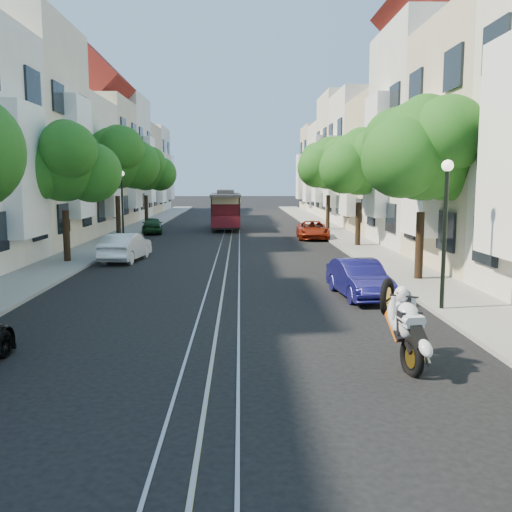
{
  "coord_description": "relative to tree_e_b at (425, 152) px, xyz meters",
  "views": [
    {
      "loc": [
        0.6,
        -11.67,
        3.71
      ],
      "look_at": [
        1.1,
        6.45,
        1.31
      ],
      "focal_mm": 40.0,
      "sensor_mm": 36.0,
      "label": 1
    }
  ],
  "objects": [
    {
      "name": "parked_car_w_far",
      "position": [
        -12.86,
        19.62,
        -4.15
      ],
      "size": [
        1.79,
        3.58,
        1.17
      ],
      "primitive_type": "imported",
      "rotation": [
        0.0,
        0.0,
        3.26
      ],
      "color": "#163719",
      "rests_on": "ground"
    },
    {
      "name": "tree_e_c",
      "position": [
        -0.0,
        11.0,
        -0.13
      ],
      "size": [
        4.84,
        3.99,
        6.52
      ],
      "color": "black",
      "rests_on": "ground"
    },
    {
      "name": "tree_w_c",
      "position": [
        -14.4,
        16.0,
        0.34
      ],
      "size": [
        5.13,
        4.28,
        7.09
      ],
      "color": "black",
      "rests_on": "ground"
    },
    {
      "name": "ground",
      "position": [
        -7.26,
        19.02,
        -4.73
      ],
      "size": [
        200.0,
        200.0,
        0.0
      ],
      "primitive_type": "plane",
      "color": "black",
      "rests_on": "ground"
    },
    {
      "name": "sidewalk_west",
      "position": [
        -14.51,
        19.02,
        -4.67
      ],
      "size": [
        2.5,
        80.0,
        0.12
      ],
      "primitive_type": "cube",
      "color": "gray",
      "rests_on": "ground"
    },
    {
      "name": "townhouses_east",
      "position": [
        4.61,
        18.94,
        0.45
      ],
      "size": [
        7.75,
        72.0,
        12.0
      ],
      "color": "beige",
      "rests_on": "ground"
    },
    {
      "name": "lamp_east",
      "position": [
        -0.96,
        -4.98,
        -1.89
      ],
      "size": [
        0.32,
        0.32,
        4.16
      ],
      "color": "black",
      "rests_on": "ground"
    },
    {
      "name": "cable_car",
      "position": [
        -7.76,
        23.06,
        -3.1
      ],
      "size": [
        2.37,
        7.2,
        2.75
      ],
      "rotation": [
        0.0,
        0.0,
        0.02
      ],
      "color": "black",
      "rests_on": "ground"
    },
    {
      "name": "lane_line",
      "position": [
        -7.26,
        19.02,
        -4.73
      ],
      "size": [
        0.08,
        80.0,
        0.01
      ],
      "primitive_type": "cube",
      "color": "tan",
      "rests_on": "ground"
    },
    {
      "name": "rail_left",
      "position": [
        -7.81,
        19.02,
        -4.72
      ],
      "size": [
        0.06,
        80.0,
        0.02
      ],
      "primitive_type": "cube",
      "color": "gray",
      "rests_on": "ground"
    },
    {
      "name": "rail_slot",
      "position": [
        -7.26,
        19.02,
        -4.72
      ],
      "size": [
        0.06,
        80.0,
        0.02
      ],
      "primitive_type": "cube",
      "color": "gray",
      "rests_on": "ground"
    },
    {
      "name": "sidewalk_east",
      "position": [
        -0.01,
        19.02,
        -4.67
      ],
      "size": [
        2.5,
        80.0,
        0.12
      ],
      "primitive_type": "cube",
      "color": "gray",
      "rests_on": "ground"
    },
    {
      "name": "tree_w_d",
      "position": [
        -14.4,
        27.0,
        -0.13
      ],
      "size": [
        4.84,
        3.99,
        6.52
      ],
      "color": "black",
      "rests_on": "ground"
    },
    {
      "name": "tree_e_d",
      "position": [
        0.0,
        22.0,
        0.13
      ],
      "size": [
        5.01,
        4.16,
        6.85
      ],
      "color": "black",
      "rests_on": "ground"
    },
    {
      "name": "lamp_west",
      "position": [
        -13.56,
        13.02,
        -1.89
      ],
      "size": [
        0.32,
        0.32,
        4.16
      ],
      "color": "black",
      "rests_on": "ground"
    },
    {
      "name": "parked_car_e_far",
      "position": [
        -2.02,
        15.59,
        -4.16
      ],
      "size": [
        2.1,
        4.23,
        1.15
      ],
      "primitive_type": "imported",
      "rotation": [
        0.0,
        0.0,
        -0.05
      ],
      "color": "maroon",
      "rests_on": "ground"
    },
    {
      "name": "parked_car_e_mid",
      "position": [
        -2.86,
        -2.79,
        -4.13
      ],
      "size": [
        1.64,
        3.76,
        1.2
      ],
      "primitive_type": "imported",
      "rotation": [
        0.0,
        0.0,
        0.1
      ],
      "color": "#0F0E46",
      "rests_on": "ground"
    },
    {
      "name": "townhouses_west",
      "position": [
        -19.13,
        18.94,
        0.35
      ],
      "size": [
        7.75,
        72.0,
        11.76
      ],
      "color": "silver",
      "rests_on": "ground"
    },
    {
      "name": "parked_car_w_mid",
      "position": [
        -11.99,
        5.81,
        -4.08
      ],
      "size": [
        1.85,
        4.1,
        1.31
      ],
      "primitive_type": "imported",
      "rotation": [
        0.0,
        0.0,
        3.02
      ],
      "color": "white",
      "rests_on": "ground"
    },
    {
      "name": "tree_w_b",
      "position": [
        -14.4,
        5.0,
        -0.34
      ],
      "size": [
        4.72,
        3.87,
        6.27
      ],
      "color": "black",
      "rests_on": "ground"
    },
    {
      "name": "tree_e_b",
      "position": [
        0.0,
        0.0,
        0.0
      ],
      "size": [
        4.93,
        4.08,
        6.68
      ],
      "color": "black",
      "rests_on": "ground"
    },
    {
      "name": "rail_right",
      "position": [
        -6.71,
        19.02,
        -4.72
      ],
      "size": [
        0.06,
        80.0,
        0.02
      ],
      "primitive_type": "cube",
      "color": "gray",
      "rests_on": "ground"
    },
    {
      "name": "sportbike_rider",
      "position": [
        -3.45,
        -9.7,
        -3.79
      ],
      "size": [
        0.71,
        2.05,
        1.77
      ],
      "rotation": [
        0.0,
        0.0,
        0.17
      ],
      "color": "black",
      "rests_on": "ground"
    }
  ]
}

